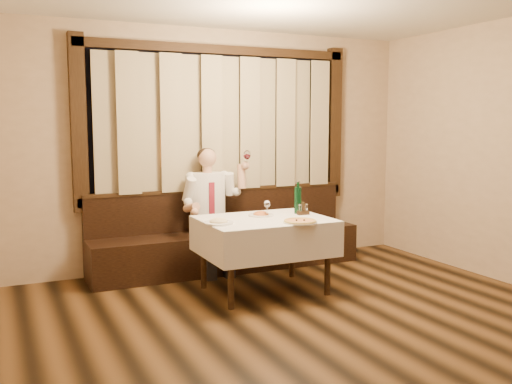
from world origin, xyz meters
name	(u,v)px	position (x,y,z in m)	size (l,w,h in m)	color
room	(301,147)	(0.00, 0.97, 1.50)	(5.01, 6.01, 2.81)	black
banquette	(226,242)	(0.00, 2.72, 0.31)	(3.20, 0.61, 0.94)	black
dining_table	(264,229)	(0.00, 1.70, 0.65)	(1.27, 0.97, 0.76)	black
pizza	(300,221)	(0.20, 1.32, 0.77)	(0.33, 0.33, 0.03)	white
pasta_red	(261,213)	(0.03, 1.84, 0.79)	(0.26, 0.26, 0.09)	white
pasta_cream	(219,220)	(-0.53, 1.60, 0.80)	(0.28, 0.28, 0.10)	white
green_bottle	(298,200)	(0.45, 1.83, 0.90)	(0.08, 0.08, 0.35)	#0F4824
table_wine_glass	(267,205)	(0.07, 1.77, 0.88)	(0.06, 0.06, 0.17)	white
cruet_caddy	(303,210)	(0.47, 1.73, 0.80)	(0.12, 0.07, 0.13)	black
seated_man	(211,201)	(-0.23, 2.63, 0.83)	(0.78, 0.58, 1.42)	black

